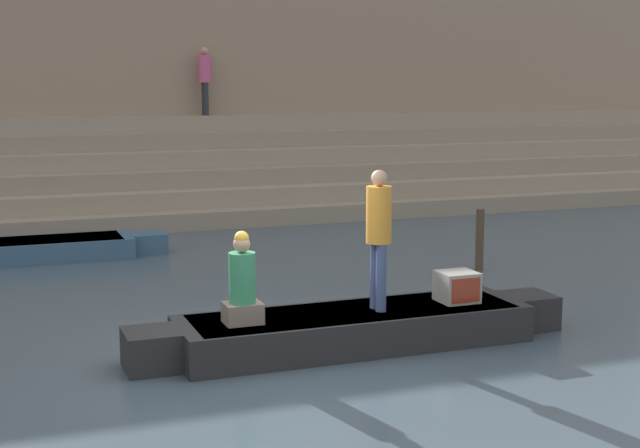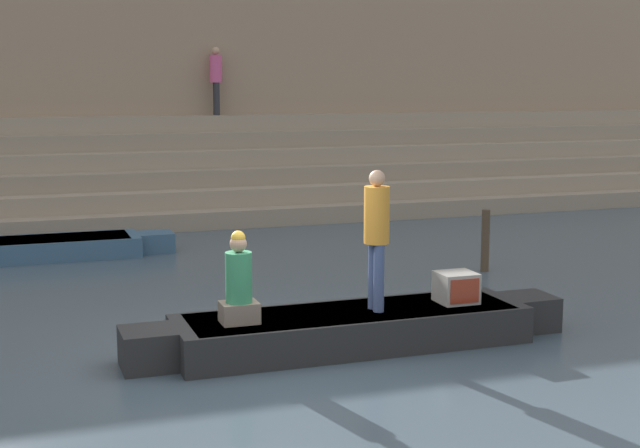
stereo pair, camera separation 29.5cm
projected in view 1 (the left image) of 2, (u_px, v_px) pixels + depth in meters
name	position (u px, v px, depth m)	size (l,w,h in m)	color
ground_plane	(265.00, 358.00, 10.51)	(120.00, 120.00, 0.00)	#3D4C56
ghat_steps	(120.00, 183.00, 20.97)	(36.00, 3.56, 2.40)	gray
back_wall	(106.00, 73.00, 22.30)	(34.20, 1.28, 6.97)	#937A60
rowboat_main	(354.00, 327.00, 10.93)	(5.60, 1.33, 0.45)	black
person_standing	(379.00, 229.00, 10.81)	(0.31, 0.31, 1.73)	#3D4C75
person_rowing	(242.00, 286.00, 10.27)	(0.43, 0.34, 1.09)	#756656
tv_set	(457.00, 287.00, 11.34)	(0.47, 0.46, 0.39)	#9E998E
mooring_post	(480.00, 240.00, 15.32)	(0.14, 0.14, 1.07)	#473828
person_on_steps	(205.00, 76.00, 22.30)	(0.31, 0.31, 1.70)	#28282D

